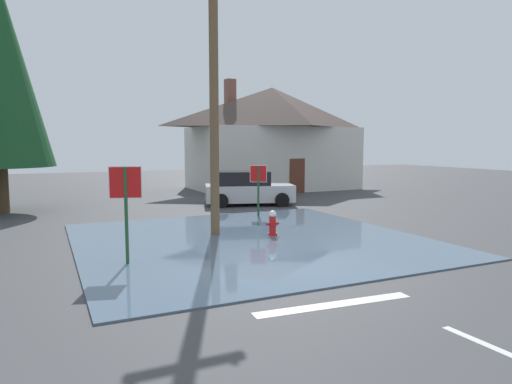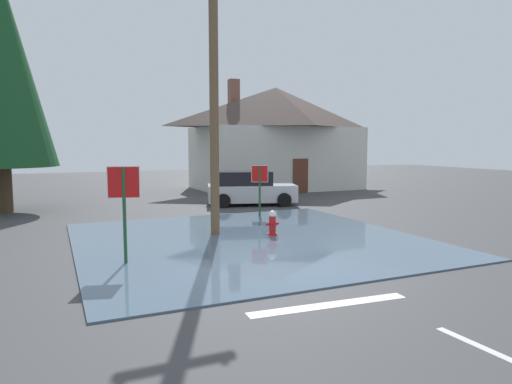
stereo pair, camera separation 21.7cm
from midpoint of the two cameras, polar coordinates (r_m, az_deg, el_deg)
The scene contains 9 objects.
ground_plane at distance 10.89m, azimuth 4.17°, elevation -9.57°, with size 80.00×80.00×0.10m, color #424244.
flood_puddle at distance 13.81m, azimuth -1.19°, elevation -5.90°, with size 9.82×9.79×0.04m, color #4C6075.
lane_stop_bar at distance 8.58m, azimuth 8.97°, elevation -13.58°, with size 3.09×0.30×0.01m, color silver.
stop_sign_near at distance 11.22m, azimuth -16.36°, elevation -0.31°, with size 0.74×0.23×2.35m.
fire_hydrant at distance 14.34m, azimuth 1.63°, elevation -3.92°, with size 0.41×0.35×0.81m.
utility_pole at distance 14.39m, azimuth -5.66°, elevation 11.51°, with size 1.60×0.28×8.16m.
stop_sign_far at distance 18.03m, azimuth -0.05°, elevation 1.43°, with size 0.59×0.34×2.02m.
house at distance 29.54m, azimuth 1.78°, elevation 6.88°, with size 10.58×6.90×6.88m.
parked_car at distance 21.62m, azimuth -1.36°, elevation 0.41°, with size 4.43×2.96×1.58m.
Camera 1 is at (-5.21, -9.11, 2.87)m, focal length 32.33 mm.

